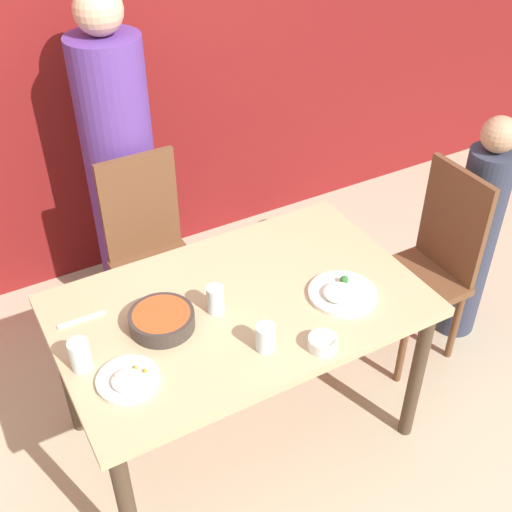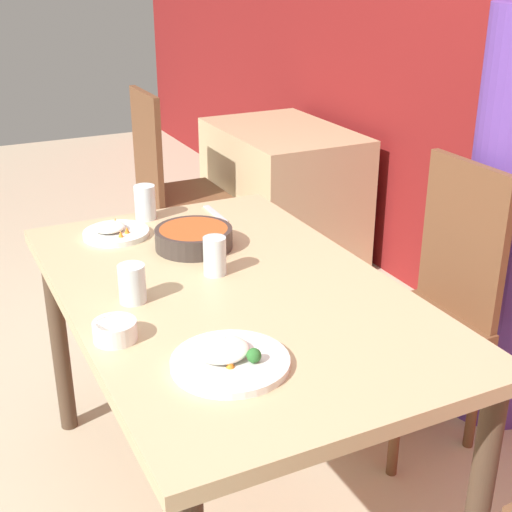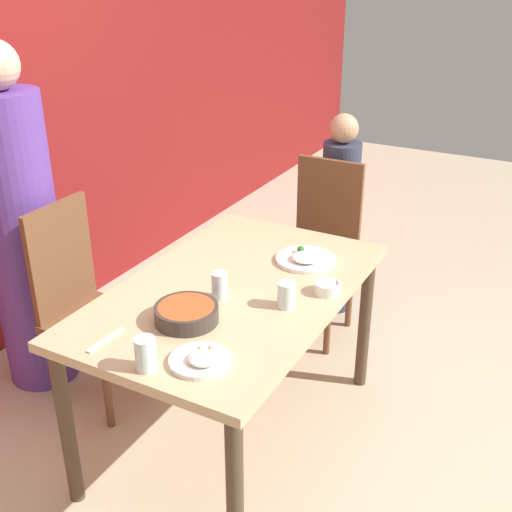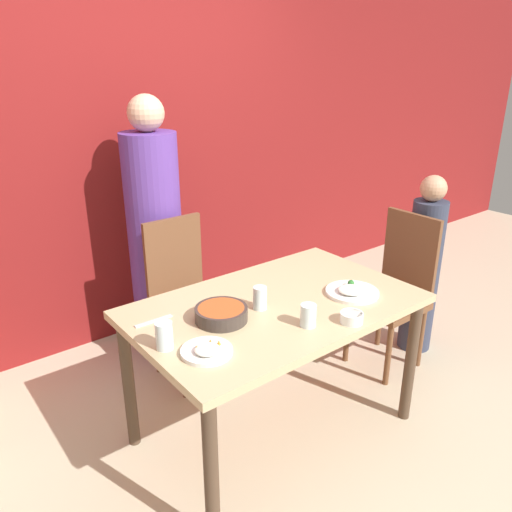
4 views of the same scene
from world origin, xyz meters
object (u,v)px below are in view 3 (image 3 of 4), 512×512
object	(u,v)px
chair_adult_spot	(83,301)
glass_water_tall	(145,354)
chair_child_spot	(320,246)
person_adult	(23,237)
bowl_curry	(186,313)
plate_rice_adult	(201,360)
person_child	(338,221)

from	to	relation	value
chair_adult_spot	glass_water_tall	xyz separation A→B (m)	(-0.56, -0.81, 0.30)
chair_child_spot	person_adult	world-z (taller)	person_adult
person_adult	bowl_curry	bearing A→B (deg)	-102.48
plate_rice_adult	glass_water_tall	size ratio (longest dim) A/B	1.80
bowl_curry	plate_rice_adult	world-z (taller)	bowl_curry
glass_water_tall	person_child	bearing A→B (deg)	2.46
person_adult	person_child	size ratio (longest dim) A/B	1.40
person_adult	plate_rice_adult	xyz separation A→B (m)	(-0.45, -1.29, -0.00)
chair_child_spot	plate_rice_adult	world-z (taller)	chair_child_spot
person_adult	plate_rice_adult	world-z (taller)	person_adult
person_child	plate_rice_adult	world-z (taller)	person_child
person_adult	glass_water_tall	bearing A→B (deg)	-115.90
chair_child_spot	glass_water_tall	xyz separation A→B (m)	(-1.67, -0.08, 0.30)
chair_adult_spot	person_adult	bearing A→B (deg)	90.00
chair_adult_spot	person_adult	xyz separation A→B (m)	(0.00, 0.33, 0.26)
chair_adult_spot	plate_rice_adult	distance (m)	1.09
chair_child_spot	glass_water_tall	distance (m)	1.70
glass_water_tall	plate_rice_adult	bearing A→B (deg)	-51.94
bowl_curry	glass_water_tall	xyz separation A→B (m)	(-0.32, -0.05, 0.03)
chair_child_spot	person_adult	size ratio (longest dim) A/B	0.59
plate_rice_adult	glass_water_tall	distance (m)	0.19
chair_child_spot	glass_water_tall	world-z (taller)	chair_child_spot
plate_rice_adult	person_child	bearing A→B (deg)	7.02
bowl_curry	chair_child_spot	bearing A→B (deg)	1.29
person_adult	glass_water_tall	xyz separation A→B (m)	(-0.56, -1.15, 0.04)
bowl_curry	glass_water_tall	size ratio (longest dim) A/B	2.03
person_child	bowl_curry	xyz separation A→B (m)	(-1.62, -0.03, 0.23)
chair_child_spot	glass_water_tall	bearing A→B (deg)	-87.14
chair_child_spot	bowl_curry	bearing A→B (deg)	-88.71
person_child	plate_rice_adult	bearing A→B (deg)	-172.98
person_child	bowl_curry	bearing A→B (deg)	-178.93
glass_water_tall	chair_adult_spot	bearing A→B (deg)	55.59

